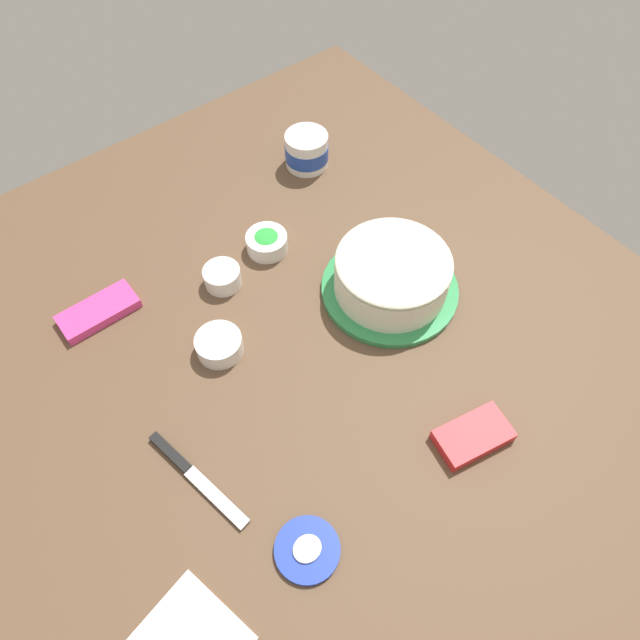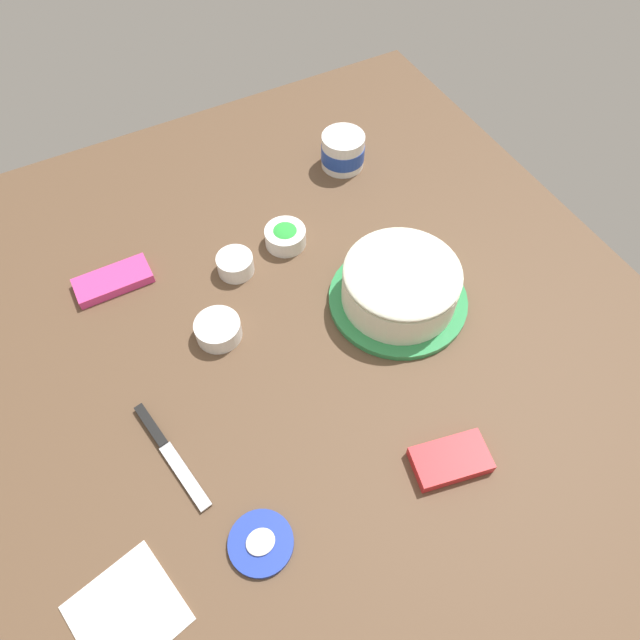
{
  "view_description": "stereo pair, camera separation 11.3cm",
  "coord_description": "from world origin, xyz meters",
  "px_view_note": "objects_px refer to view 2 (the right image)",
  "views": [
    {
      "loc": [
        0.3,
        0.51,
        0.97
      ],
      "look_at": [
        -0.09,
        0.01,
        0.04
      ],
      "focal_mm": 32.31,
      "sensor_mm": 36.0,
      "label": 1
    },
    {
      "loc": [
        0.2,
        0.57,
        0.97
      ],
      "look_at": [
        -0.09,
        0.01,
        0.04
      ],
      "focal_mm": 32.31,
      "sensor_mm": 36.0,
      "label": 2
    }
  ],
  "objects_px": {
    "frosted_cake": "(400,286)",
    "spreading_knife": "(165,446)",
    "frosting_tub_lid": "(261,543)",
    "sprinkle_bowl_orange": "(235,264)",
    "frosting_tub": "(343,150)",
    "sprinkle_bowl_pink": "(218,329)",
    "candy_box_lower": "(113,281)",
    "sprinkle_bowl_green": "(285,236)",
    "paper_napkin": "(127,613)",
    "candy_box_upper": "(450,460)"
  },
  "relations": [
    {
      "from": "frosting_tub",
      "to": "candy_box_lower",
      "type": "xyz_separation_m",
      "value": [
        0.61,
        0.1,
        -0.03
      ]
    },
    {
      "from": "frosted_cake",
      "to": "frosting_tub_lid",
      "type": "distance_m",
      "value": 0.55
    },
    {
      "from": "frosting_tub",
      "to": "candy_box_upper",
      "type": "xyz_separation_m",
      "value": [
        0.21,
        0.76,
        -0.03
      ]
    },
    {
      "from": "frosting_tub_lid",
      "to": "spreading_knife",
      "type": "distance_m",
      "value": 0.24
    },
    {
      "from": "frosted_cake",
      "to": "spreading_knife",
      "type": "relative_size",
      "value": 1.22
    },
    {
      "from": "sprinkle_bowl_green",
      "to": "sprinkle_bowl_orange",
      "type": "relative_size",
      "value": 1.16
    },
    {
      "from": "sprinkle_bowl_pink",
      "to": "paper_napkin",
      "type": "height_order",
      "value": "sprinkle_bowl_pink"
    },
    {
      "from": "sprinkle_bowl_orange",
      "to": "candy_box_lower",
      "type": "xyz_separation_m",
      "value": [
        0.24,
        -0.09,
        -0.01
      ]
    },
    {
      "from": "frosting_tub",
      "to": "sprinkle_bowl_pink",
      "type": "xyz_separation_m",
      "value": [
        0.47,
        0.33,
        -0.02
      ]
    },
    {
      "from": "frosted_cake",
      "to": "candy_box_lower",
      "type": "distance_m",
      "value": 0.6
    },
    {
      "from": "spreading_knife",
      "to": "candy_box_lower",
      "type": "bearing_deg",
      "value": -93.94
    },
    {
      "from": "sprinkle_bowl_orange",
      "to": "candy_box_lower",
      "type": "height_order",
      "value": "sprinkle_bowl_orange"
    },
    {
      "from": "sprinkle_bowl_pink",
      "to": "sprinkle_bowl_green",
      "type": "height_order",
      "value": "sprinkle_bowl_green"
    },
    {
      "from": "frosted_cake",
      "to": "sprinkle_bowl_orange",
      "type": "xyz_separation_m",
      "value": [
        0.26,
        -0.23,
        -0.03
      ]
    },
    {
      "from": "candy_box_upper",
      "to": "paper_napkin",
      "type": "height_order",
      "value": "candy_box_upper"
    },
    {
      "from": "frosting_tub_lid",
      "to": "sprinkle_bowl_orange",
      "type": "height_order",
      "value": "sprinkle_bowl_orange"
    },
    {
      "from": "frosting_tub",
      "to": "sprinkle_bowl_pink",
      "type": "relative_size",
      "value": 1.16
    },
    {
      "from": "frosted_cake",
      "to": "candy_box_lower",
      "type": "xyz_separation_m",
      "value": [
        0.51,
        -0.32,
        -0.04
      ]
    },
    {
      "from": "frosting_tub_lid",
      "to": "sprinkle_bowl_pink",
      "type": "relative_size",
      "value": 1.16
    },
    {
      "from": "frosted_cake",
      "to": "candy_box_lower",
      "type": "relative_size",
      "value": 1.81
    },
    {
      "from": "spreading_knife",
      "to": "frosted_cake",
      "type": "bearing_deg",
      "value": -171.78
    },
    {
      "from": "frosted_cake",
      "to": "sprinkle_bowl_pink",
      "type": "bearing_deg",
      "value": -15.03
    },
    {
      "from": "sprinkle_bowl_pink",
      "to": "candy_box_upper",
      "type": "distance_m",
      "value": 0.5
    },
    {
      "from": "spreading_knife",
      "to": "sprinkle_bowl_orange",
      "type": "relative_size",
      "value": 3.0
    },
    {
      "from": "spreading_knife",
      "to": "paper_napkin",
      "type": "distance_m",
      "value": 0.27
    },
    {
      "from": "sprinkle_bowl_green",
      "to": "frosting_tub",
      "type": "bearing_deg",
      "value": -144.95
    },
    {
      "from": "frosting_tub_lid",
      "to": "sprinkle_bowl_green",
      "type": "xyz_separation_m",
      "value": [
        -0.32,
        -0.56,
        0.02
      ]
    },
    {
      "from": "paper_napkin",
      "to": "frosted_cake",
      "type": "bearing_deg",
      "value": -155.81
    },
    {
      "from": "frosted_cake",
      "to": "spreading_knife",
      "type": "height_order",
      "value": "frosted_cake"
    },
    {
      "from": "sprinkle_bowl_orange",
      "to": "paper_napkin",
      "type": "relative_size",
      "value": 0.52
    },
    {
      "from": "frosting_tub_lid",
      "to": "sprinkle_bowl_pink",
      "type": "xyz_separation_m",
      "value": [
        -0.09,
        -0.4,
        0.01
      ]
    },
    {
      "from": "sprinkle_bowl_pink",
      "to": "frosted_cake",
      "type": "bearing_deg",
      "value": 164.97
    },
    {
      "from": "sprinkle_bowl_pink",
      "to": "sprinkle_bowl_orange",
      "type": "height_order",
      "value": "sprinkle_bowl_orange"
    },
    {
      "from": "sprinkle_bowl_pink",
      "to": "candy_box_upper",
      "type": "bearing_deg",
      "value": 120.22
    },
    {
      "from": "frosted_cake",
      "to": "frosting_tub_lid",
      "type": "xyz_separation_m",
      "value": [
        0.45,
        0.31,
        -0.05
      ]
    },
    {
      "from": "frosted_cake",
      "to": "candy_box_upper",
      "type": "bearing_deg",
      "value": 72.43
    },
    {
      "from": "frosted_cake",
      "to": "spreading_knife",
      "type": "bearing_deg",
      "value": 8.22
    },
    {
      "from": "spreading_knife",
      "to": "candy_box_upper",
      "type": "height_order",
      "value": "candy_box_upper"
    },
    {
      "from": "frosting_tub_lid",
      "to": "sprinkle_bowl_orange",
      "type": "bearing_deg",
      "value": -109.38
    },
    {
      "from": "sprinkle_bowl_pink",
      "to": "spreading_knife",
      "type": "bearing_deg",
      "value": 44.75
    },
    {
      "from": "sprinkle_bowl_green",
      "to": "candy_box_upper",
      "type": "distance_m",
      "value": 0.59
    },
    {
      "from": "sprinkle_bowl_green",
      "to": "paper_napkin",
      "type": "relative_size",
      "value": 0.61
    },
    {
      "from": "spreading_knife",
      "to": "sprinkle_bowl_pink",
      "type": "bearing_deg",
      "value": -135.25
    },
    {
      "from": "frosting_tub_lid",
      "to": "candy_box_upper",
      "type": "relative_size",
      "value": 0.81
    },
    {
      "from": "frosted_cake",
      "to": "sprinkle_bowl_green",
      "type": "xyz_separation_m",
      "value": [
        0.13,
        -0.26,
        -0.03
      ]
    },
    {
      "from": "sprinkle_bowl_pink",
      "to": "candy_box_upper",
      "type": "relative_size",
      "value": 0.69
    },
    {
      "from": "candy_box_lower",
      "to": "candy_box_upper",
      "type": "height_order",
      "value": "candy_box_upper"
    },
    {
      "from": "candy_box_lower",
      "to": "paper_napkin",
      "type": "height_order",
      "value": "candy_box_lower"
    },
    {
      "from": "sprinkle_bowl_green",
      "to": "candy_box_lower",
      "type": "xyz_separation_m",
      "value": [
        0.37,
        -0.07,
        -0.01
      ]
    },
    {
      "from": "sprinkle_bowl_green",
      "to": "sprinkle_bowl_orange",
      "type": "xyz_separation_m",
      "value": [
        0.13,
        0.02,
        -0.0
      ]
    }
  ]
}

